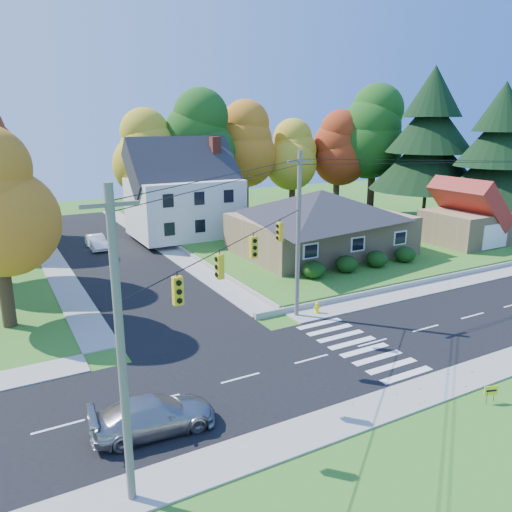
{
  "coord_description": "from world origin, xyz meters",
  "views": [
    {
      "loc": [
        -17.42,
        -18.66,
        11.55
      ],
      "look_at": [
        -2.8,
        8.0,
        3.33
      ],
      "focal_mm": 35.0,
      "sensor_mm": 36.0,
      "label": 1
    }
  ],
  "objects": [
    {
      "name": "hedge_row",
      "position": [
        7.5,
        9.8,
        1.14
      ],
      "size": [
        10.7,
        1.7,
        1.27
      ],
      "color": "#163A10",
      "rests_on": "lawn"
    },
    {
      "name": "sidewalk_south",
      "position": [
        0.0,
        -5.0,
        0.04
      ],
      "size": [
        90.0,
        2.0,
        0.08
      ],
      "primitive_type": "cube",
      "color": "#9C9A90",
      "rests_on": "ground"
    },
    {
      "name": "yard_sign",
      "position": [
        0.34,
        -6.94,
        0.56
      ],
      "size": [
        0.61,
        0.23,
        0.79
      ],
      "color": "black",
      "rests_on": "ground"
    },
    {
      "name": "conifer_east_a",
      "position": [
        27.0,
        22.0,
        9.39
      ],
      "size": [
        12.8,
        12.8,
        16.96
      ],
      "color": "#3F2A19",
      "rests_on": "lawn"
    },
    {
      "name": "tree_lot_5",
      "position": [
        26.0,
        30.0,
        10.27
      ],
      "size": [
        8.4,
        8.4,
        15.64
      ],
      "color": "#3F2A19",
      "rests_on": "lawn"
    },
    {
      "name": "tree_lot_4",
      "position": [
        22.0,
        32.0,
        8.31
      ],
      "size": [
        6.72,
        6.72,
        12.51
      ],
      "color": "#3F2A19",
      "rests_on": "lawn"
    },
    {
      "name": "white_car",
      "position": [
        -8.72,
        28.12,
        0.68
      ],
      "size": [
        1.45,
        4.01,
        1.32
      ],
      "primitive_type": "imported",
      "rotation": [
        0.0,
        0.0,
        0.01
      ],
      "color": "white",
      "rests_on": "road_cross"
    },
    {
      "name": "road_main",
      "position": [
        0.0,
        0.0,
        0.01
      ],
      "size": [
        90.0,
        8.0,
        0.02
      ],
      "primitive_type": "cube",
      "color": "black",
      "rests_on": "ground"
    },
    {
      "name": "silver_sedan",
      "position": [
        -12.78,
        -2.07,
        0.71
      ],
      "size": [
        4.88,
        2.29,
        1.38
      ],
      "primitive_type": "imported",
      "rotation": [
        0.0,
        0.0,
        1.49
      ],
      "color": "#9D9DA0",
      "rests_on": "road_main"
    },
    {
      "name": "road_cross",
      "position": [
        -8.0,
        26.0,
        0.01
      ],
      "size": [
        8.0,
        44.0,
        0.02
      ],
      "primitive_type": "cube",
      "color": "black",
      "rests_on": "ground"
    },
    {
      "name": "tree_lot_0",
      "position": [
        -2.0,
        34.0,
        8.31
      ],
      "size": [
        6.72,
        6.72,
        12.51
      ],
      "color": "#3F2A19",
      "rests_on": "lawn"
    },
    {
      "name": "ground",
      "position": [
        0.0,
        0.0,
        0.0
      ],
      "size": [
        120.0,
        120.0,
        0.0
      ],
      "primitive_type": "plane",
      "color": "#3D7923"
    },
    {
      "name": "ranch_house",
      "position": [
        8.0,
        16.0,
        3.27
      ],
      "size": [
        14.6,
        10.6,
        5.4
      ],
      "color": "tan",
      "rests_on": "lawn"
    },
    {
      "name": "tree_lot_3",
      "position": [
        16.0,
        33.0,
        7.65
      ],
      "size": [
        6.16,
        6.16,
        11.47
      ],
      "color": "#3F2A19",
      "rests_on": "lawn"
    },
    {
      "name": "tree_lot_2",
      "position": [
        10.0,
        34.0,
        8.96
      ],
      "size": [
        7.28,
        7.28,
        13.56
      ],
      "color": "#3F2A19",
      "rests_on": "lawn"
    },
    {
      "name": "sidewalk_north",
      "position": [
        0.0,
        5.0,
        0.04
      ],
      "size": [
        90.0,
        2.0,
        0.08
      ],
      "primitive_type": "cube",
      "color": "#9C9A90",
      "rests_on": "ground"
    },
    {
      "name": "colonial_house",
      "position": [
        0.04,
        28.0,
        4.58
      ],
      "size": [
        10.4,
        8.4,
        9.6
      ],
      "color": "silver",
      "rests_on": "lawn"
    },
    {
      "name": "conifer_east_b",
      "position": [
        28.0,
        14.0,
        8.28
      ],
      "size": [
        11.2,
        11.2,
        14.84
      ],
      "color": "#3F2A19",
      "rests_on": "lawn"
    },
    {
      "name": "fire_hydrant",
      "position": [
        -0.17,
        4.91,
        0.37
      ],
      "size": [
        0.44,
        0.34,
        0.77
      ],
      "color": "yellow",
      "rests_on": "ground"
    },
    {
      "name": "garage",
      "position": [
        22.0,
        11.99,
        2.84
      ],
      "size": [
        7.3,
        6.3,
        4.6
      ],
      "color": "tan",
      "rests_on": "lawn"
    },
    {
      "name": "lawn",
      "position": [
        13.0,
        21.0,
        0.25
      ],
      "size": [
        30.0,
        30.0,
        0.5
      ],
      "primitive_type": "cube",
      "color": "#3D7923",
      "rests_on": "ground"
    },
    {
      "name": "tree_lot_1",
      "position": [
        4.0,
        33.0,
        9.61
      ],
      "size": [
        7.84,
        7.84,
        14.6
      ],
      "color": "#3F2A19",
      "rests_on": "lawn"
    },
    {
      "name": "traffic_infrastructure",
      "position": [
        -0.15,
        1.35,
        5.15
      ],
      "size": [
        38.1,
        10.66,
        10.0
      ],
      "color": "#666059",
      "rests_on": "ground"
    }
  ]
}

